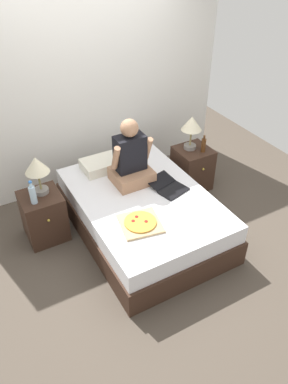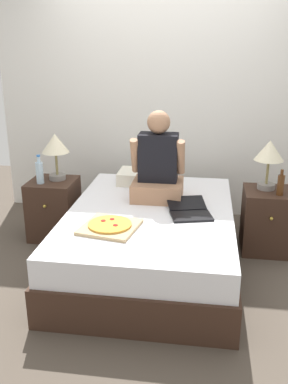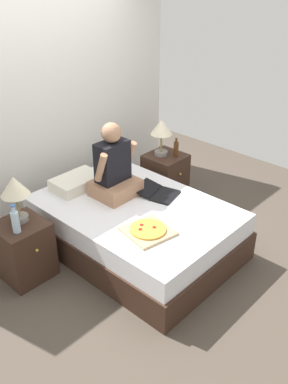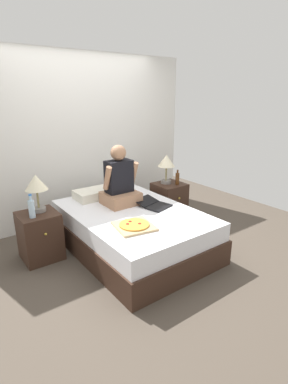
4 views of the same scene
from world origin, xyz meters
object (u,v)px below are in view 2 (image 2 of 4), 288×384
bed (150,239)px  water_bottle (40,172)px  lamp_on_left_nightstand (55,147)px  lamp_on_right_nightstand (269,154)px  beer_bottle (281,184)px  person_seated (158,167)px  nightstand_left (54,209)px  nightstand_right (267,220)px  pizza_box (110,226)px  laptop (190,212)px

bed → water_bottle: 1.25m
lamp_on_left_nightstand → lamp_on_right_nightstand: size_ratio=1.00×
bed → beer_bottle: bearing=18.7°
person_seated → lamp_on_right_nightstand: bearing=11.7°
lamp_on_left_nightstand → beer_bottle: bearing=-4.1°
nightstand_left → nightstand_right: (2.04, 0.00, 0.00)m
bed → pizza_box: 0.56m
bed → pizza_box: pizza_box is taller
bed → beer_bottle: 1.23m
lamp_on_right_nightstand → beer_bottle: 0.29m
laptop → lamp_on_right_nightstand: bearing=39.8°
bed → beer_bottle: size_ratio=8.72×
lamp_on_right_nightstand → pizza_box: lamp_on_right_nightstand is taller
nightstand_left → laptop: (1.35, -0.51, 0.25)m
beer_bottle → bed: bearing=-161.3°
nightstand_right → laptop: bearing=-144.0°
nightstand_left → nightstand_right: bearing=0.0°
bed → pizza_box: bearing=-121.8°
person_seated → nightstand_left: bearing=171.8°
lamp_on_left_nightstand → beer_bottle: size_ratio=1.96×
nightstand_right → person_seated: (-1.00, -0.15, 0.52)m
water_bottle → pizza_box: bearing=-43.0°
person_seated → pizza_box: (-0.28, -0.73, -0.27)m
nightstand_right → pizza_box: size_ratio=1.25×
bed → nightstand_right: size_ratio=3.45×
beer_bottle → person_seated: person_seated is taller
lamp_on_left_nightstand → water_bottle: bearing=-130.6°
lamp_on_left_nightstand → person_seated: size_ratio=0.58×
nightstand_left → beer_bottle: bearing=-2.7°
water_bottle → nightstand_right: water_bottle is taller
nightstand_left → lamp_on_left_nightstand: bearing=51.4°
nightstand_right → beer_bottle: (0.07, -0.10, 0.39)m
bed → nightstand_left: size_ratio=3.45×
nightstand_left → water_bottle: water_bottle is taller
lamp_on_right_nightstand → person_seated: size_ratio=0.58×
nightstand_left → lamp_on_left_nightstand: 0.62m
nightstand_left → pizza_box: (0.77, -0.88, 0.25)m
water_bottle → beer_bottle: water_bottle is taller
bed → nightstand_right: nightstand_right is taller
person_seated → laptop: size_ratio=1.62×
nightstand_right → beer_bottle: beer_bottle is taller
water_bottle → nightstand_left: bearing=48.3°
beer_bottle → person_seated: 1.08m
bed → lamp_on_right_nightstand: bearing=27.7°
person_seated → lamp_on_left_nightstand: bearing=168.7°
beer_bottle → laptop: bearing=-152.1°
lamp_on_right_nightstand → nightstand_left: bearing=-178.6°
person_seated → pizza_box: 0.83m
bed → nightstand_right: bearing=24.7°
bed → water_bottle: water_bottle is taller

